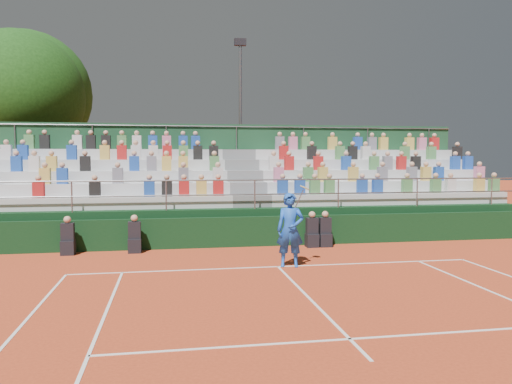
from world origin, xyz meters
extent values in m
plane|color=#C34420|center=(0.00, 0.00, 0.00)|extent=(90.00, 90.00, 0.00)
cube|color=white|center=(0.00, 0.00, 0.01)|extent=(11.00, 0.06, 0.01)
cube|color=white|center=(0.00, -3.20, 0.01)|extent=(0.06, 6.40, 0.01)
cube|color=white|center=(0.00, -5.49, 0.01)|extent=(8.22, 0.06, 0.01)
cube|color=black|center=(0.00, 3.20, 0.50)|extent=(20.00, 0.15, 1.00)
cube|color=black|center=(-5.96, 2.75, 0.22)|extent=(0.40, 0.40, 0.44)
cube|color=black|center=(-5.96, 2.75, 0.70)|extent=(0.38, 0.25, 0.55)
sphere|color=tan|center=(-5.96, 2.75, 1.08)|extent=(0.22, 0.22, 0.22)
cube|color=black|center=(-3.98, 2.75, 0.22)|extent=(0.40, 0.40, 0.44)
cube|color=black|center=(-3.98, 2.75, 0.70)|extent=(0.38, 0.25, 0.55)
sphere|color=tan|center=(-3.98, 2.75, 1.08)|extent=(0.22, 0.22, 0.22)
cube|color=black|center=(1.75, 2.75, 0.22)|extent=(0.40, 0.40, 0.44)
cube|color=black|center=(1.75, 2.75, 0.70)|extent=(0.38, 0.25, 0.55)
sphere|color=tan|center=(1.75, 2.75, 1.08)|extent=(0.22, 0.22, 0.22)
cube|color=black|center=(2.20, 2.75, 0.22)|extent=(0.40, 0.40, 0.44)
cube|color=black|center=(2.20, 2.75, 0.70)|extent=(0.38, 0.25, 0.55)
sphere|color=tan|center=(2.20, 2.75, 1.08)|extent=(0.22, 0.22, 0.22)
cube|color=black|center=(0.00, 6.30, 0.60)|extent=(20.00, 5.20, 1.20)
cube|color=silver|center=(-5.35, 4.62, 1.41)|extent=(9.30, 0.85, 0.42)
cube|color=silver|center=(5.35, 4.62, 1.41)|extent=(9.30, 0.85, 0.42)
cube|color=slate|center=(0.00, 4.62, 1.41)|extent=(1.40, 0.85, 0.42)
cube|color=silver|center=(-5.35, 5.47, 1.83)|extent=(9.30, 0.85, 0.42)
cube|color=silver|center=(5.35, 5.47, 1.83)|extent=(9.30, 0.85, 0.42)
cube|color=slate|center=(0.00, 5.47, 1.83)|extent=(1.40, 0.85, 0.42)
cube|color=silver|center=(-5.35, 6.33, 2.25)|extent=(9.30, 0.85, 0.42)
cube|color=silver|center=(5.35, 6.33, 2.25)|extent=(9.30, 0.85, 0.42)
cube|color=slate|center=(0.00, 6.33, 2.25)|extent=(1.40, 0.85, 0.42)
cube|color=silver|center=(-5.35, 7.17, 2.67)|extent=(9.30, 0.85, 0.42)
cube|color=silver|center=(5.35, 7.17, 2.67)|extent=(9.30, 0.85, 0.42)
cube|color=slate|center=(0.00, 7.17, 2.67)|extent=(1.40, 0.85, 0.42)
cube|color=silver|center=(-5.35, 8.03, 3.09)|extent=(9.30, 0.85, 0.42)
cube|color=silver|center=(5.35, 8.03, 3.09)|extent=(9.30, 0.85, 0.42)
cube|color=slate|center=(0.00, 8.03, 3.09)|extent=(1.40, 0.85, 0.42)
cube|color=#1A4528|center=(0.00, 8.55, 2.20)|extent=(20.00, 0.12, 4.40)
cylinder|color=gray|center=(0.00, 3.75, 2.20)|extent=(20.00, 0.05, 0.05)
cylinder|color=gray|center=(0.00, 8.45, 4.30)|extent=(20.00, 0.05, 0.05)
cube|color=red|center=(-7.18, 4.47, 1.90)|extent=(0.36, 0.24, 0.56)
cube|color=black|center=(-5.38, 4.47, 1.90)|extent=(0.36, 0.24, 0.56)
cube|color=#1E4CB2|center=(-3.57, 4.47, 1.90)|extent=(0.36, 0.24, 0.56)
cube|color=black|center=(-2.97, 4.47, 1.90)|extent=(0.36, 0.24, 0.56)
cube|color=red|center=(-2.39, 4.47, 1.90)|extent=(0.36, 0.24, 0.56)
cube|color=gold|center=(-1.78, 4.47, 1.90)|extent=(0.36, 0.24, 0.56)
cube|color=red|center=(-1.19, 4.47, 1.90)|extent=(0.36, 0.24, 0.56)
cube|color=gold|center=(-7.17, 5.32, 2.32)|extent=(0.36, 0.24, 0.56)
cube|color=#1E4CB2|center=(-6.59, 5.32, 2.32)|extent=(0.36, 0.24, 0.56)
cube|color=slate|center=(-4.70, 5.32, 2.32)|extent=(0.36, 0.24, 0.56)
cube|color=slate|center=(-2.38, 5.32, 2.32)|extent=(0.36, 0.24, 0.56)
cube|color=silver|center=(-1.11, 5.32, 2.32)|extent=(0.36, 0.24, 0.56)
cube|color=#1E4CB2|center=(-8.33, 6.17, 2.74)|extent=(0.36, 0.24, 0.56)
cube|color=silver|center=(-7.72, 6.17, 2.74)|extent=(0.36, 0.24, 0.56)
cube|color=gold|center=(-7.12, 6.17, 2.74)|extent=(0.36, 0.24, 0.56)
cube|color=black|center=(-5.95, 6.17, 2.74)|extent=(0.36, 0.24, 0.56)
cube|color=#1E4CB2|center=(-4.18, 6.17, 2.74)|extent=(0.36, 0.24, 0.56)
cube|color=slate|center=(-3.54, 6.17, 2.74)|extent=(0.36, 0.24, 0.56)
cube|color=gold|center=(-2.99, 6.17, 2.74)|extent=(0.36, 0.24, 0.56)
cube|color=gold|center=(-2.36, 6.17, 2.74)|extent=(0.36, 0.24, 0.56)
cube|color=#4C8C4C|center=(-1.17, 6.17, 2.74)|extent=(0.36, 0.24, 0.56)
cube|color=silver|center=(-8.91, 7.02, 3.16)|extent=(0.36, 0.24, 0.56)
cube|color=#1E4CB2|center=(-8.32, 7.02, 3.16)|extent=(0.36, 0.24, 0.56)
cube|color=#1E4CB2|center=(-6.57, 7.02, 3.16)|extent=(0.36, 0.24, 0.56)
cube|color=gold|center=(-5.35, 7.02, 3.16)|extent=(0.36, 0.24, 0.56)
cube|color=red|center=(-4.70, 7.02, 3.16)|extent=(0.36, 0.24, 0.56)
cube|color=silver|center=(-4.18, 7.02, 3.16)|extent=(0.36, 0.24, 0.56)
cube|color=silver|center=(-3.50, 7.02, 3.16)|extent=(0.36, 0.24, 0.56)
cube|color=red|center=(-2.96, 7.02, 3.16)|extent=(0.36, 0.24, 0.56)
cube|color=#4C8C4C|center=(-2.32, 7.02, 3.16)|extent=(0.36, 0.24, 0.56)
cube|color=black|center=(-1.75, 7.02, 3.16)|extent=(0.36, 0.24, 0.56)
cube|color=black|center=(-1.12, 7.02, 3.16)|extent=(0.36, 0.24, 0.56)
cube|color=#4C8C4C|center=(-8.31, 7.88, 3.58)|extent=(0.36, 0.24, 0.56)
cube|color=black|center=(-7.73, 7.88, 3.58)|extent=(0.36, 0.24, 0.56)
cube|color=silver|center=(-6.50, 7.88, 3.58)|extent=(0.36, 0.24, 0.56)
cube|color=black|center=(-5.98, 7.88, 3.58)|extent=(0.36, 0.24, 0.56)
cube|color=black|center=(-5.40, 7.88, 3.58)|extent=(0.36, 0.24, 0.56)
cube|color=#4C8C4C|center=(-4.77, 7.88, 3.58)|extent=(0.36, 0.24, 0.56)
cube|color=silver|center=(-4.18, 7.88, 3.58)|extent=(0.36, 0.24, 0.56)
cube|color=#1E4CB2|center=(-3.54, 7.88, 3.58)|extent=(0.36, 0.24, 0.56)
cube|color=pink|center=(-2.98, 7.88, 3.58)|extent=(0.36, 0.24, 0.56)
cube|color=#1E4CB2|center=(-2.31, 7.88, 3.58)|extent=(0.36, 0.24, 0.56)
cube|color=#1E4CB2|center=(-1.80, 7.88, 3.58)|extent=(0.36, 0.24, 0.56)
cube|color=#1E4CB2|center=(1.15, 4.47, 1.90)|extent=(0.36, 0.24, 0.56)
cube|color=#1E4CB2|center=(1.79, 4.47, 1.90)|extent=(0.36, 0.24, 0.56)
cube|color=#4C8C4C|center=(2.35, 4.47, 1.90)|extent=(0.36, 0.24, 0.56)
cube|color=#4C8C4C|center=(2.90, 4.47, 1.90)|extent=(0.36, 0.24, 0.56)
cube|color=#1E4CB2|center=(4.18, 4.47, 1.90)|extent=(0.36, 0.24, 0.56)
cube|color=#1E4CB2|center=(4.78, 4.47, 1.90)|extent=(0.36, 0.24, 0.56)
cube|color=#4C8C4C|center=(5.96, 4.47, 1.90)|extent=(0.36, 0.24, 0.56)
cube|color=#4C8C4C|center=(7.13, 4.47, 1.90)|extent=(0.36, 0.24, 0.56)
cube|color=silver|center=(7.75, 4.47, 1.90)|extent=(0.36, 0.24, 0.56)
cube|color=gold|center=(8.97, 4.47, 1.90)|extent=(0.36, 0.24, 0.56)
cube|color=#4C8C4C|center=(9.60, 4.47, 1.90)|extent=(0.36, 0.24, 0.56)
cube|color=pink|center=(1.18, 5.32, 2.32)|extent=(0.36, 0.24, 0.56)
cube|color=#4C8C4C|center=(2.34, 5.32, 2.32)|extent=(0.36, 0.24, 0.56)
cube|color=gold|center=(2.92, 5.32, 2.32)|extent=(0.36, 0.24, 0.56)
cube|color=gold|center=(4.15, 5.32, 2.32)|extent=(0.36, 0.24, 0.56)
cube|color=slate|center=(5.35, 5.32, 2.32)|extent=(0.36, 0.24, 0.56)
cube|color=slate|center=(6.58, 5.32, 2.32)|extent=(0.36, 0.24, 0.56)
cube|color=gold|center=(7.19, 5.32, 2.32)|extent=(0.36, 0.24, 0.56)
cube|color=#1E4CB2|center=(7.73, 5.32, 2.32)|extent=(0.36, 0.24, 0.56)
cube|color=pink|center=(9.53, 5.32, 2.32)|extent=(0.36, 0.24, 0.56)
cube|color=silver|center=(1.17, 6.17, 2.74)|extent=(0.36, 0.24, 0.56)
cube|color=red|center=(1.79, 6.17, 2.74)|extent=(0.36, 0.24, 0.56)
cube|color=red|center=(2.99, 6.17, 2.74)|extent=(0.36, 0.24, 0.56)
cube|color=#1E4CB2|center=(4.16, 6.17, 2.74)|extent=(0.36, 0.24, 0.56)
cube|color=#4C8C4C|center=(5.36, 6.17, 2.74)|extent=(0.36, 0.24, 0.56)
cube|color=slate|center=(5.94, 6.17, 2.74)|extent=(0.36, 0.24, 0.56)
cube|color=red|center=(6.55, 6.17, 2.74)|extent=(0.36, 0.24, 0.56)
cube|color=black|center=(7.18, 6.17, 2.74)|extent=(0.36, 0.24, 0.56)
cube|color=#1E4CB2|center=(8.97, 6.17, 2.74)|extent=(0.36, 0.24, 0.56)
cube|color=#1E4CB2|center=(9.55, 6.17, 2.74)|extent=(0.36, 0.24, 0.56)
cube|color=red|center=(1.77, 7.02, 3.16)|extent=(0.36, 0.24, 0.56)
cube|color=black|center=(2.97, 7.02, 3.16)|extent=(0.36, 0.24, 0.56)
cube|color=#4C8C4C|center=(4.19, 7.02, 3.16)|extent=(0.36, 0.24, 0.56)
cube|color=black|center=(4.75, 7.02, 3.16)|extent=(0.36, 0.24, 0.56)
cube|color=silver|center=(5.33, 7.02, 3.16)|extent=(0.36, 0.24, 0.56)
cube|color=#4C8C4C|center=(7.11, 7.02, 3.16)|extent=(0.36, 0.24, 0.56)
cube|color=#4C8C4C|center=(8.34, 7.02, 3.16)|extent=(0.36, 0.24, 0.56)
cube|color=black|center=(9.58, 7.02, 3.16)|extent=(0.36, 0.24, 0.56)
cube|color=slate|center=(1.79, 7.88, 3.58)|extent=(0.36, 0.24, 0.56)
cube|color=pink|center=(2.37, 7.88, 3.58)|extent=(0.36, 0.24, 0.56)
cube|color=#4C8C4C|center=(2.93, 7.88, 3.58)|extent=(0.36, 0.24, 0.56)
cube|color=gold|center=(4.14, 7.88, 3.58)|extent=(0.36, 0.24, 0.56)
cube|color=#1E4CB2|center=(5.30, 7.88, 3.58)|extent=(0.36, 0.24, 0.56)
cube|color=slate|center=(5.97, 7.88, 3.58)|extent=(0.36, 0.24, 0.56)
cube|color=gold|center=(6.51, 7.88, 3.58)|extent=(0.36, 0.24, 0.56)
cube|color=gold|center=(7.75, 7.88, 3.58)|extent=(0.36, 0.24, 0.56)
cube|color=pink|center=(8.35, 7.88, 3.58)|extent=(0.36, 0.24, 0.56)
cube|color=red|center=(8.96, 7.88, 3.58)|extent=(0.36, 0.24, 0.56)
imported|color=blue|center=(0.33, -0.02, 1.01)|extent=(0.82, 0.63, 2.01)
cylinder|color=gray|center=(0.58, -0.02, 1.85)|extent=(0.26, 0.03, 0.51)
cylinder|color=#E5D866|center=(0.73, -0.02, 2.15)|extent=(0.26, 0.28, 0.14)
cylinder|color=#392215|center=(-9.96, 12.44, 1.70)|extent=(0.50, 0.50, 3.39)
sphere|color=#143B10|center=(-9.96, 12.44, 5.88)|extent=(6.20, 6.20, 6.20)
cylinder|color=#392215|center=(-10.16, 14.89, 1.82)|extent=(0.50, 0.50, 3.64)
sphere|color=#143B10|center=(-10.16, 14.89, 6.27)|extent=(6.56, 6.56, 6.56)
cylinder|color=gray|center=(0.74, 12.49, 4.32)|extent=(0.16, 0.16, 8.64)
cube|color=black|center=(0.74, 12.49, 8.82)|extent=(0.60, 0.25, 0.35)
camera|label=1|loc=(-2.87, -13.08, 2.98)|focal=35.00mm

